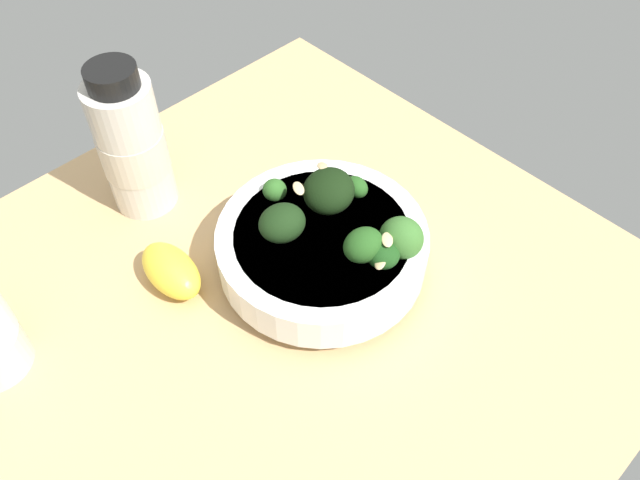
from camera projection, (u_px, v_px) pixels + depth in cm
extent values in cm
cube|color=tan|center=(285.00, 310.00, 62.46)|extent=(61.87, 61.87, 4.36)
cylinder|color=white|center=(320.00, 262.00, 62.68)|extent=(10.94, 10.94, 1.30)
cylinder|color=white|center=(320.00, 245.00, 60.68)|extent=(19.90, 19.90, 3.90)
cylinder|color=silver|center=(320.00, 234.00, 59.49)|extent=(16.47, 16.47, 0.80)
cylinder|color=#4A8F3C|center=(275.00, 199.00, 63.04)|extent=(1.17, 1.13, 1.22)
ellipsoid|color=#2D6023|center=(275.00, 190.00, 62.10)|extent=(3.85, 3.77, 3.24)
cylinder|color=#589D47|center=(381.00, 265.00, 57.88)|extent=(1.61, 1.49, 1.65)
ellipsoid|color=#194216|center=(383.00, 253.00, 56.57)|extent=(4.50, 4.64, 3.00)
cylinder|color=#2F662B|center=(356.00, 197.00, 63.22)|extent=(1.06, 1.09, 1.48)
ellipsoid|color=#23511C|center=(356.00, 187.00, 62.16)|extent=(3.03, 2.99, 2.79)
cylinder|color=#4A8F3C|center=(283.00, 237.00, 59.09)|extent=(1.84, 1.63, 1.84)
ellipsoid|color=black|center=(282.00, 223.00, 57.58)|extent=(5.54, 5.26, 3.81)
cylinder|color=#4A8F3C|center=(328.00, 204.00, 61.96)|extent=(2.35, 2.19, 1.52)
ellipsoid|color=black|center=(329.00, 191.00, 60.55)|extent=(7.41, 6.96, 4.90)
cylinder|color=#3C7A32|center=(399.00, 250.00, 58.80)|extent=(2.10, 2.12, 1.10)
ellipsoid|color=#386B2B|center=(401.00, 238.00, 57.51)|extent=(5.22, 5.62, 5.80)
cylinder|color=#3C7A32|center=(362.00, 256.00, 57.56)|extent=(1.71, 1.75, 1.56)
ellipsoid|color=#23511C|center=(363.00, 245.00, 56.32)|extent=(5.33, 4.64, 4.01)
ellipsoid|color=#DBBC84|center=(387.00, 240.00, 55.69)|extent=(1.99, 1.99, 0.43)
ellipsoid|color=#DBBC84|center=(299.00, 188.00, 59.40)|extent=(1.73, 2.07, 0.36)
ellipsoid|color=#DBBC84|center=(322.00, 166.00, 61.20)|extent=(1.80, 2.05, 0.92)
ellipsoid|color=#DBBC84|center=(380.00, 262.00, 55.52)|extent=(2.07, 1.87, 0.85)
ellipsoid|color=yellow|center=(171.00, 271.00, 60.49)|extent=(4.57, 7.74, 3.69)
cylinder|color=beige|center=(133.00, 147.00, 63.50)|extent=(6.56, 6.56, 14.59)
cylinder|color=black|center=(112.00, 77.00, 57.12)|extent=(4.83, 4.83, 2.05)
cylinder|color=beige|center=(134.00, 151.00, 63.85)|extent=(6.69, 6.69, 4.47)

